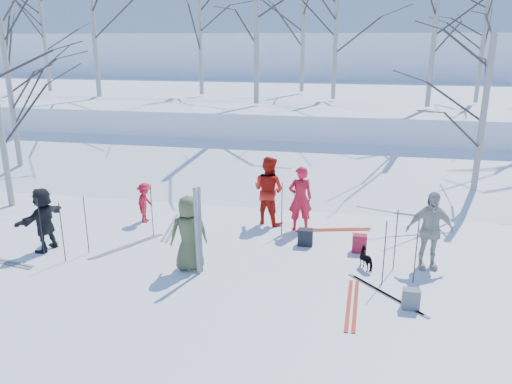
% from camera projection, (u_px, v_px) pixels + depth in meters
% --- Properties ---
extents(ground, '(120.00, 120.00, 0.00)m').
position_uv_depth(ground, '(242.00, 272.00, 10.37)').
color(ground, white).
rests_on(ground, ground).
extents(snow_ramp, '(70.00, 9.49, 4.12)m').
position_uv_depth(snow_ramp, '(288.00, 178.00, 16.89)').
color(snow_ramp, white).
rests_on(snow_ramp, ground).
extents(snow_plateau, '(70.00, 18.00, 2.20)m').
position_uv_depth(snow_plateau, '(314.00, 112.00, 26.01)').
color(snow_plateau, white).
rests_on(snow_plateau, ground).
extents(far_hill, '(90.00, 30.00, 6.00)m').
position_uv_depth(far_hill, '(334.00, 69.00, 45.40)').
color(far_hill, white).
rests_on(far_hill, ground).
extents(skier_olive_center, '(0.92, 0.78, 1.60)m').
position_uv_depth(skier_olive_center, '(189.00, 233.00, 10.32)').
color(skier_olive_center, '#4D5533').
rests_on(skier_olive_center, ground).
extents(skier_red_north, '(0.70, 0.56, 1.66)m').
position_uv_depth(skier_red_north, '(300.00, 199.00, 12.45)').
color(skier_red_north, red).
rests_on(skier_red_north, ground).
extents(skier_redor_behind, '(1.08, 0.98, 1.79)m').
position_uv_depth(skier_redor_behind, '(268.00, 190.00, 12.91)').
color(skier_redor_behind, red).
rests_on(skier_redor_behind, ground).
extents(skier_red_seated, '(0.42, 0.70, 1.07)m').
position_uv_depth(skier_red_seated, '(145.00, 202.00, 13.11)').
color(skier_red_seated, red).
rests_on(skier_red_seated, ground).
extents(skier_cream_east, '(1.05, 0.59, 1.68)m').
position_uv_depth(skier_cream_east, '(430.00, 230.00, 10.36)').
color(skier_cream_east, beige).
rests_on(skier_cream_east, ground).
extents(skier_grey_west, '(0.66, 1.43, 1.48)m').
position_uv_depth(skier_grey_west, '(44.00, 219.00, 11.28)').
color(skier_grey_west, black).
rests_on(skier_grey_west, ground).
extents(dog, '(0.49, 0.57, 0.45)m').
position_uv_depth(dog, '(367.00, 259.00, 10.47)').
color(dog, black).
rests_on(dog, ground).
extents(upright_ski_left, '(0.09, 0.16, 1.90)m').
position_uv_depth(upright_ski_left, '(197.00, 232.00, 9.97)').
color(upright_ski_left, silver).
rests_on(upright_ski_left, ground).
extents(upright_ski_right, '(0.13, 0.23, 1.89)m').
position_uv_depth(upright_ski_right, '(200.00, 230.00, 10.06)').
color(upright_ski_right, silver).
rests_on(upright_ski_right, ground).
extents(ski_pair_a, '(2.10, 2.10, 0.02)m').
position_uv_depth(ski_pair_a, '(386.00, 294.00, 9.45)').
color(ski_pair_a, silver).
rests_on(ski_pair_a, ground).
extents(ski_pair_b, '(0.32, 1.91, 0.02)m').
position_uv_depth(ski_pair_b, '(352.00, 304.00, 9.10)').
color(ski_pair_b, '#B42C19').
rests_on(ski_pair_b, ground).
extents(ski_pair_c, '(1.84, 2.07, 0.02)m').
position_uv_depth(ski_pair_c, '(127.00, 246.00, 11.65)').
color(ski_pair_c, silver).
rests_on(ski_pair_c, ground).
extents(ski_pair_e, '(1.09, 1.99, 0.02)m').
position_uv_depth(ski_pair_e, '(333.00, 230.00, 12.66)').
color(ski_pair_e, '#B42C19').
rests_on(ski_pair_e, ground).
extents(ski_pair_f, '(0.77, 1.96, 0.02)m').
position_uv_depth(ski_pair_f, '(172.00, 227.00, 12.82)').
color(ski_pair_f, silver).
rests_on(ski_pair_f, ground).
extents(ski_pole_a, '(0.02, 0.02, 1.34)m').
position_uv_depth(ski_pole_a, '(295.00, 205.00, 12.49)').
color(ski_pole_a, black).
rests_on(ski_pole_a, ground).
extents(ski_pole_b, '(0.02, 0.02, 1.34)m').
position_uv_depth(ski_pole_b, '(152.00, 211.00, 12.07)').
color(ski_pole_b, black).
rests_on(ski_pole_b, ground).
extents(ski_pole_c, '(0.02, 0.02, 1.34)m').
position_uv_depth(ski_pole_c, '(62.00, 232.00, 10.71)').
color(ski_pole_c, black).
rests_on(ski_pole_c, ground).
extents(ski_pole_d, '(0.02, 0.02, 1.34)m').
position_uv_depth(ski_pole_d, '(41.00, 227.00, 11.02)').
color(ski_pole_d, black).
rests_on(ski_pole_d, ground).
extents(ski_pole_e, '(0.02, 0.02, 1.34)m').
position_uv_depth(ski_pole_e, '(416.00, 252.00, 9.73)').
color(ski_pole_e, black).
rests_on(ski_pole_e, ground).
extents(ski_pole_f, '(0.02, 0.02, 1.34)m').
position_uv_depth(ski_pole_f, '(282.00, 209.00, 12.19)').
color(ski_pole_f, black).
rests_on(ski_pole_f, ground).
extents(ski_pole_g, '(0.02, 0.02, 1.34)m').
position_uv_depth(ski_pole_g, '(86.00, 225.00, 11.12)').
color(ski_pole_g, black).
rests_on(ski_pole_g, ground).
extents(ski_pole_h, '(0.02, 0.02, 1.34)m').
position_uv_depth(ski_pole_h, '(396.00, 240.00, 10.30)').
color(ski_pole_h, black).
rests_on(ski_pole_h, ground).
extents(ski_pole_i, '(0.02, 0.02, 1.34)m').
position_uv_depth(ski_pole_i, '(384.00, 254.00, 9.65)').
color(ski_pole_i, black).
rests_on(ski_pole_i, ground).
extents(backpack_red, '(0.32, 0.22, 0.42)m').
position_uv_depth(backpack_red, '(359.00, 243.00, 11.30)').
color(backpack_red, maroon).
rests_on(backpack_red, ground).
extents(backpack_grey, '(0.30, 0.20, 0.38)m').
position_uv_depth(backpack_grey, '(411.00, 299.00, 8.92)').
color(backpack_grey, slate).
rests_on(backpack_grey, ground).
extents(backpack_dark, '(0.34, 0.24, 0.40)m').
position_uv_depth(backpack_dark, '(305.00, 237.00, 11.68)').
color(backpack_dark, black).
rests_on(backpack_dark, ground).
extents(birch_plateau_b, '(5.50, 5.50, 7.01)m').
position_uv_depth(birch_plateau_b, '(92.00, 13.00, 21.17)').
color(birch_plateau_b, silver).
rests_on(birch_plateau_b, snow_plateau).
extents(birch_plateau_d, '(4.35, 4.35, 5.35)m').
position_uv_depth(birch_plateau_d, '(336.00, 33.00, 20.54)').
color(birch_plateau_d, silver).
rests_on(birch_plateau_d, snow_plateau).
extents(birch_plateau_e, '(4.74, 4.74, 5.91)m').
position_uv_depth(birch_plateau_e, '(303.00, 28.00, 23.44)').
color(birch_plateau_e, silver).
rests_on(birch_plateau_e, snow_plateau).
extents(birch_plateau_f, '(4.41, 4.41, 5.44)m').
position_uv_depth(birch_plateau_f, '(435.00, 31.00, 18.06)').
color(birch_plateau_f, silver).
rests_on(birch_plateau_f, snow_plateau).
extents(birch_plateau_g, '(3.61, 3.61, 4.31)m').
position_uv_depth(birch_plateau_g, '(482.00, 47.00, 19.49)').
color(birch_plateau_g, silver).
rests_on(birch_plateau_g, snow_plateau).
extents(birch_plateau_h, '(5.07, 5.07, 6.39)m').
position_uv_depth(birch_plateau_h, '(256.00, 18.00, 18.86)').
color(birch_plateau_h, silver).
rests_on(birch_plateau_h, snow_plateau).
extents(birch_plateau_i, '(4.41, 4.41, 5.44)m').
position_uv_depth(birch_plateau_i, '(43.00, 33.00, 23.76)').
color(birch_plateau_i, silver).
rests_on(birch_plateau_i, snow_plateau).
extents(birch_plateau_j, '(4.45, 4.45, 5.50)m').
position_uv_depth(birch_plateau_j, '(200.00, 32.00, 22.27)').
color(birch_plateau_j, silver).
rests_on(birch_plateau_j, snow_plateau).
extents(birch_edge_d, '(4.33, 4.33, 5.33)m').
position_uv_depth(birch_edge_d, '(11.00, 101.00, 16.59)').
color(birch_edge_d, silver).
rests_on(birch_edge_d, ground).
extents(birch_edge_e, '(4.01, 4.01, 4.88)m').
position_uv_depth(birch_edge_e, '(483.00, 122.00, 13.89)').
color(birch_edge_e, silver).
rests_on(birch_edge_e, ground).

